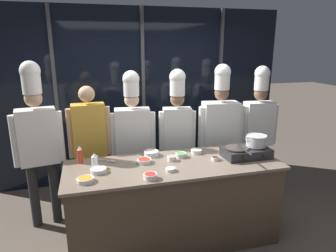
{
  "coord_description": "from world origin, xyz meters",
  "views": [
    {
      "loc": [
        -0.83,
        -2.85,
        2.16
      ],
      "look_at": [
        0.0,
        0.25,
        1.28
      ],
      "focal_mm": 32.0,
      "sensor_mm": 36.0,
      "label": 1
    }
  ],
  "objects_px": {
    "prep_bowl_garlic": "(196,151)",
    "serving_spoon_slotted": "(110,161)",
    "prep_bowl_rice": "(99,170)",
    "portable_stove": "(246,152)",
    "prep_bowl_mushrooms": "(172,158)",
    "prep_bowl_carrots": "(85,179)",
    "prep_bowl_bean_sprouts": "(171,169)",
    "chef_head": "(38,135)",
    "prep_bowl_scallions": "(181,155)",
    "chef_sous": "(133,133)",
    "prep_bowl_soy_glaze": "(216,158)",
    "prep_bowl_bell_pepper": "(150,176)",
    "chef_line": "(177,128)",
    "prep_bowl_chili_flakes": "(144,161)",
    "chef_pastry": "(220,127)",
    "squeeze_bottle_chili": "(80,155)",
    "person_guest": "(90,139)",
    "frying_pan": "(237,146)",
    "prep_bowl_chicken": "(151,153)",
    "squeeze_bottle_clear": "(95,161)",
    "chef_apprentice": "(258,122)",
    "stock_pot": "(256,141)"
  },
  "relations": [
    {
      "from": "prep_bowl_mushrooms",
      "to": "prep_bowl_carrots",
      "type": "distance_m",
      "value": 0.96
    },
    {
      "from": "prep_bowl_carrots",
      "to": "chef_line",
      "type": "relative_size",
      "value": 0.09
    },
    {
      "from": "portable_stove",
      "to": "prep_bowl_bell_pepper",
      "type": "relative_size",
      "value": 3.9
    },
    {
      "from": "prep_bowl_mushrooms",
      "to": "chef_apprentice",
      "type": "relative_size",
      "value": 0.05
    },
    {
      "from": "squeeze_bottle_clear",
      "to": "prep_bowl_carrots",
      "type": "distance_m",
      "value": 0.34
    },
    {
      "from": "prep_bowl_bell_pepper",
      "to": "prep_bowl_scallions",
      "type": "bearing_deg",
      "value": 46.28
    },
    {
      "from": "stock_pot",
      "to": "squeeze_bottle_chili",
      "type": "bearing_deg",
      "value": 171.46
    },
    {
      "from": "prep_bowl_rice",
      "to": "serving_spoon_slotted",
      "type": "xyz_separation_m",
      "value": [
        0.13,
        0.26,
        -0.02
      ]
    },
    {
      "from": "serving_spoon_slotted",
      "to": "chef_apprentice",
      "type": "xyz_separation_m",
      "value": [
        2.12,
        0.53,
        0.16
      ]
    },
    {
      "from": "frying_pan",
      "to": "prep_bowl_chicken",
      "type": "relative_size",
      "value": 2.69
    },
    {
      "from": "prep_bowl_scallions",
      "to": "chef_line",
      "type": "relative_size",
      "value": 0.07
    },
    {
      "from": "squeeze_bottle_chili",
      "to": "serving_spoon_slotted",
      "type": "relative_size",
      "value": 1.03
    },
    {
      "from": "prep_bowl_chicken",
      "to": "portable_stove",
      "type": "bearing_deg",
      "value": -16.76
    },
    {
      "from": "squeeze_bottle_chili",
      "to": "prep_bowl_soy_glaze",
      "type": "height_order",
      "value": "squeeze_bottle_chili"
    },
    {
      "from": "prep_bowl_chili_flakes",
      "to": "chef_apprentice",
      "type": "height_order",
      "value": "chef_apprentice"
    },
    {
      "from": "prep_bowl_bell_pepper",
      "to": "chef_sous",
      "type": "relative_size",
      "value": 0.07
    },
    {
      "from": "stock_pot",
      "to": "prep_bowl_chili_flakes",
      "type": "bearing_deg",
      "value": 174.52
    },
    {
      "from": "prep_bowl_carrots",
      "to": "chef_pastry",
      "type": "distance_m",
      "value": 2.01
    },
    {
      "from": "chef_apprentice",
      "to": "prep_bowl_soy_glaze",
      "type": "bearing_deg",
      "value": 41.95
    },
    {
      "from": "prep_bowl_soy_glaze",
      "to": "chef_line",
      "type": "relative_size",
      "value": 0.05
    },
    {
      "from": "prep_bowl_mushrooms",
      "to": "prep_bowl_chili_flakes",
      "type": "distance_m",
      "value": 0.3
    },
    {
      "from": "prep_bowl_chicken",
      "to": "person_guest",
      "type": "xyz_separation_m",
      "value": [
        -0.67,
        0.49,
        0.07
      ]
    },
    {
      "from": "prep_bowl_scallions",
      "to": "prep_bowl_bell_pepper",
      "type": "bearing_deg",
      "value": -133.72
    },
    {
      "from": "prep_bowl_scallions",
      "to": "chef_sous",
      "type": "relative_size",
      "value": 0.07
    },
    {
      "from": "squeeze_bottle_chili",
      "to": "person_guest",
      "type": "distance_m",
      "value": 0.52
    },
    {
      "from": "prep_bowl_chili_flakes",
      "to": "chef_sous",
      "type": "bearing_deg",
      "value": 91.58
    },
    {
      "from": "prep_bowl_rice",
      "to": "portable_stove",
      "type": "bearing_deg",
      "value": 0.34
    },
    {
      "from": "prep_bowl_soy_glaze",
      "to": "prep_bowl_mushrooms",
      "type": "bearing_deg",
      "value": 166.51
    },
    {
      "from": "chef_head",
      "to": "chef_sous",
      "type": "height_order",
      "value": "chef_head"
    },
    {
      "from": "prep_bowl_garlic",
      "to": "serving_spoon_slotted",
      "type": "relative_size",
      "value": 0.7
    },
    {
      "from": "prep_bowl_soy_glaze",
      "to": "serving_spoon_slotted",
      "type": "xyz_separation_m",
      "value": [
        -1.12,
        0.26,
        -0.01
      ]
    },
    {
      "from": "frying_pan",
      "to": "squeeze_bottle_clear",
      "type": "xyz_separation_m",
      "value": [
        -1.54,
        0.13,
        -0.06
      ]
    },
    {
      "from": "chef_apprentice",
      "to": "prep_bowl_chicken",
      "type": "bearing_deg",
      "value": 19.63
    },
    {
      "from": "prep_bowl_bell_pepper",
      "to": "prep_bowl_carrots",
      "type": "distance_m",
      "value": 0.6
    },
    {
      "from": "portable_stove",
      "to": "chef_line",
      "type": "distance_m",
      "value": 0.96
    },
    {
      "from": "prep_bowl_rice",
      "to": "prep_bowl_garlic",
      "type": "distance_m",
      "value": 1.16
    },
    {
      "from": "prep_bowl_bean_sprouts",
      "to": "chef_apprentice",
      "type": "height_order",
      "value": "chef_apprentice"
    },
    {
      "from": "prep_bowl_rice",
      "to": "chef_sous",
      "type": "relative_size",
      "value": 0.09
    },
    {
      "from": "frying_pan",
      "to": "person_guest",
      "type": "relative_size",
      "value": 0.27
    },
    {
      "from": "prep_bowl_chicken",
      "to": "chef_line",
      "type": "bearing_deg",
      "value": 45.13
    },
    {
      "from": "prep_bowl_chili_flakes",
      "to": "squeeze_bottle_chili",
      "type": "bearing_deg",
      "value": 165.77
    },
    {
      "from": "prep_bowl_mushrooms",
      "to": "prep_bowl_bean_sprouts",
      "type": "height_order",
      "value": "prep_bowl_mushrooms"
    },
    {
      "from": "squeeze_bottle_clear",
      "to": "prep_bowl_scallions",
      "type": "distance_m",
      "value": 0.95
    },
    {
      "from": "prep_bowl_bean_sprouts",
      "to": "chef_head",
      "type": "height_order",
      "value": "chef_head"
    },
    {
      "from": "chef_head",
      "to": "person_guest",
      "type": "bearing_deg",
      "value": 177.93
    },
    {
      "from": "frying_pan",
      "to": "prep_bowl_chicken",
      "type": "xyz_separation_m",
      "value": [
        -0.91,
        0.31,
        -0.1
      ]
    },
    {
      "from": "prep_bowl_rice",
      "to": "chef_line",
      "type": "distance_m",
      "value": 1.3
    },
    {
      "from": "squeeze_bottle_chili",
      "to": "chef_line",
      "type": "bearing_deg",
      "value": 20.66
    },
    {
      "from": "prep_bowl_scallions",
      "to": "person_guest",
      "type": "distance_m",
      "value": 1.16
    },
    {
      "from": "prep_bowl_chili_flakes",
      "to": "chef_pastry",
      "type": "relative_size",
      "value": 0.08
    }
  ]
}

